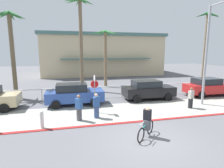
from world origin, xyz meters
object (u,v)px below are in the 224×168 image
stop_sign_bike_lane (95,89)px  cyclist_teal_0 (147,123)px  streetlight_curb (209,50)px  car_black_2 (148,90)px  pedestrian_0 (191,99)px  palm_tree_1 (10,33)px  palm_tree_2 (80,25)px  pedestrian_1 (96,107)px  car_red_3 (208,87)px  pedestrian_2 (79,109)px  palm_tree_4 (206,34)px  car_blue_1 (74,94)px  bollard_1 (42,119)px  palm_tree_3 (106,45)px

stop_sign_bike_lane → cyclist_teal_0: 4.76m
streetlight_curb → car_black_2: 5.60m
stop_sign_bike_lane → cyclist_teal_0: stop_sign_bike_lane is taller
streetlight_curb → pedestrian_0: size_ratio=4.80×
palm_tree_1 → palm_tree_2: palm_tree_2 is taller
pedestrian_0 → pedestrian_1: size_ratio=0.98×
car_black_2 → pedestrian_0: (1.99, -3.13, -0.16)m
car_red_3 → pedestrian_2: car_red_3 is taller
palm_tree_1 → palm_tree_4: 21.55m
stop_sign_bike_lane → palm_tree_1: palm_tree_1 is taller
car_blue_1 → car_red_3: same height
palm_tree_4 → stop_sign_bike_lane: bearing=-151.9°
stop_sign_bike_lane → bollard_1: 3.92m
palm_tree_4 → car_black_2: (-10.02, -5.55, -5.36)m
palm_tree_4 → car_blue_1: 18.15m
streetlight_curb → palm_tree_1: bearing=158.8°
car_black_2 → pedestrian_2: size_ratio=2.73×
streetlight_curb → pedestrian_2: streetlight_curb is taller
cyclist_teal_0 → streetlight_curb: bearing=31.5°
car_black_2 → cyclist_teal_0: 7.38m
palm_tree_4 → car_red_3: (-3.94, -5.55, -5.36)m
car_red_3 → pedestrian_2: bearing=-162.8°
palm_tree_1 → palm_tree_3: (8.94, 3.54, -0.79)m
palm_tree_1 → car_black_2: bearing=-15.3°
bollard_1 → pedestrian_1: 3.26m
palm_tree_3 → palm_tree_4: 12.58m
car_black_2 → pedestrian_2: car_black_2 is taller
palm_tree_1 → pedestrian_1: size_ratio=4.74×
pedestrian_0 → pedestrian_1: pedestrian_1 is taller
streetlight_curb → palm_tree_4: 10.65m
pedestrian_2 → palm_tree_1: bearing=127.2°
palm_tree_3 → car_blue_1: (-3.88, -6.91, -4.02)m
streetlight_curb → palm_tree_3: (-5.99, 9.33, 0.62)m
palm_tree_3 → pedestrian_2: bearing=-109.6°
palm_tree_2 → car_blue_1: (-0.95, -5.50, -5.99)m
palm_tree_3 → pedestrian_1: bearing=-104.3°
streetlight_curb → pedestrian_1: bearing=-174.0°
palm_tree_4 → cyclist_teal_0: size_ratio=5.92×
palm_tree_3 → car_red_3: bearing=-38.0°
palm_tree_4 → streetlight_curb: bearing=-128.2°
palm_tree_1 → palm_tree_4: size_ratio=0.85×
car_blue_1 → pedestrian_2: bearing=-87.2°
streetlight_curb → palm_tree_2: 12.20m
streetlight_curb → palm_tree_2: size_ratio=0.79×
bollard_1 → palm_tree_2: palm_tree_2 is taller
palm_tree_1 → car_red_3: size_ratio=1.71×
stop_sign_bike_lane → bollard_1: (-3.16, -2.01, -1.16)m
palm_tree_3 → car_black_2: size_ratio=1.49×
car_blue_1 → pedestrian_0: 8.79m
bollard_1 → streetlight_curb: 12.44m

